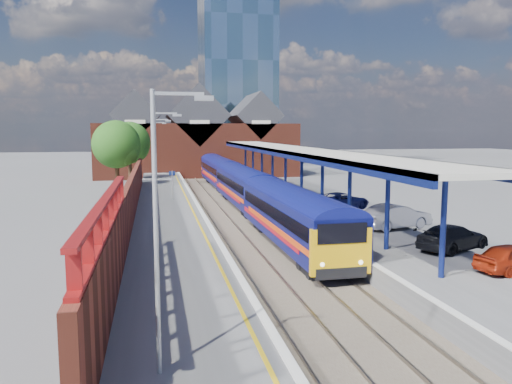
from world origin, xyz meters
TOP-DOWN VIEW (x-y plane):
  - ground at (0.00, 30.00)m, footprint 240.00×240.00m
  - ballast_bed at (0.00, 20.00)m, footprint 6.00×76.00m
  - rails at (0.00, 20.00)m, footprint 4.51×76.00m
  - left_platform at (-5.50, 20.00)m, footprint 5.00×76.00m
  - right_platform at (6.00, 20.00)m, footprint 6.00×76.00m
  - coping_left at (-3.15, 20.00)m, footprint 0.30×76.00m
  - coping_right at (3.15, 20.00)m, footprint 0.30×76.00m
  - yellow_line at (-3.75, 20.00)m, footprint 0.14×76.00m
  - train at (1.49, 33.02)m, footprint 3.00×65.93m
  - canopy at (5.48, 21.95)m, footprint 4.50×52.00m
  - lamp_post_a at (-6.36, -8.00)m, footprint 1.48×0.18m
  - lamp_post_b at (-6.36, 6.00)m, footprint 1.48×0.18m
  - lamp_post_c at (-6.36, 22.00)m, footprint 1.48×0.18m
  - lamp_post_d at (-6.36, 38.00)m, footprint 1.48×0.18m
  - platform_sign at (-5.00, 24.00)m, footprint 0.55×0.08m
  - brick_wall at (-8.10, 13.54)m, footprint 0.35×50.00m
  - station_building at (0.00, 58.00)m, footprint 30.00×12.12m
  - glass_tower at (10.00, 80.00)m, footprint 14.20×14.20m
  - tree_near at (-10.35, 35.91)m, footprint 5.20×5.20m
  - tree_far at (-9.35, 43.91)m, footprint 5.20×5.20m
  - parked_car_silver at (8.01, 7.88)m, footprint 4.87×2.78m
  - parked_car_dark at (8.25, 2.24)m, footprint 4.80×3.48m
  - parked_car_blue at (7.52, 15.78)m, footprint 5.12×3.70m

SIDE VIEW (x-z plane):
  - ground at x=0.00m, z-range 0.00..0.00m
  - ballast_bed at x=0.00m, z-range 0.00..0.06m
  - rails at x=0.00m, z-range 0.05..0.19m
  - left_platform at x=-5.50m, z-range 0.00..1.00m
  - right_platform at x=6.00m, z-range 0.00..1.00m
  - yellow_line at x=-3.75m, z-range 1.00..1.01m
  - coping_left at x=-3.15m, z-range 1.00..1.05m
  - coping_right at x=3.15m, z-range 1.00..1.05m
  - parked_car_dark at x=8.25m, z-range 1.00..2.29m
  - parked_car_blue at x=7.52m, z-range 1.00..2.30m
  - parked_car_silver at x=8.01m, z-range 1.00..2.52m
  - train at x=1.49m, z-range 0.40..3.85m
  - brick_wall at x=-8.10m, z-range 0.52..4.38m
  - platform_sign at x=-5.00m, z-range 1.44..3.94m
  - lamp_post_a at x=-6.36m, z-range 1.49..8.49m
  - lamp_post_b at x=-6.36m, z-range 1.49..8.49m
  - lamp_post_c at x=-6.36m, z-range 1.49..8.49m
  - lamp_post_d at x=-6.36m, z-range 1.49..8.49m
  - canopy at x=5.48m, z-range 3.01..7.49m
  - tree_near at x=-10.35m, z-range 1.30..9.40m
  - tree_far at x=-9.35m, z-range 1.30..9.40m
  - station_building at x=0.00m, z-range -1.44..12.34m
  - glass_tower at x=10.00m, z-range 0.05..40.35m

